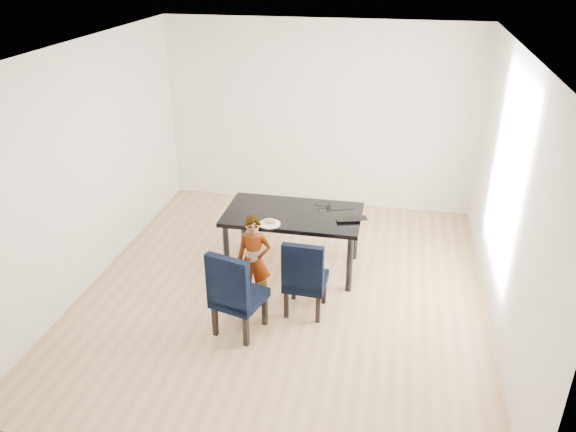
% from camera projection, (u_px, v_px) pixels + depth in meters
% --- Properties ---
extents(floor, '(4.50, 5.00, 0.01)m').
position_uv_depth(floor, '(285.00, 290.00, 6.47)').
color(floor, tan).
rests_on(floor, ground).
extents(ceiling, '(4.50, 5.00, 0.01)m').
position_uv_depth(ceiling, '(284.00, 48.00, 5.28)').
color(ceiling, white).
rests_on(ceiling, wall_back).
extents(wall_back, '(4.50, 0.01, 2.70)m').
position_uv_depth(wall_back, '(319.00, 116.00, 8.08)').
color(wall_back, white).
rests_on(wall_back, ground).
extents(wall_front, '(4.50, 0.01, 2.70)m').
position_uv_depth(wall_front, '(207.00, 325.00, 3.67)').
color(wall_front, silver).
rests_on(wall_front, ground).
extents(wall_left, '(0.01, 5.00, 2.70)m').
position_uv_depth(wall_left, '(87.00, 166.00, 6.27)').
color(wall_left, white).
rests_on(wall_left, ground).
extents(wall_right, '(0.01, 5.00, 2.70)m').
position_uv_depth(wall_right, '(510.00, 199.00, 5.48)').
color(wall_right, white).
rests_on(wall_right, ground).
extents(dining_table, '(1.60, 0.90, 0.75)m').
position_uv_depth(dining_table, '(293.00, 241.00, 6.74)').
color(dining_table, black).
rests_on(dining_table, floor).
extents(chair_left, '(0.57, 0.58, 0.95)m').
position_uv_depth(chair_left, '(239.00, 291.00, 5.60)').
color(chair_left, black).
rests_on(chair_left, floor).
extents(chair_right, '(0.45, 0.46, 0.90)m').
position_uv_depth(chair_right, '(306.00, 275.00, 5.92)').
color(chair_right, black).
rests_on(chair_right, floor).
extents(child, '(0.40, 0.28, 1.03)m').
position_uv_depth(child, '(254.00, 260.00, 6.06)').
color(child, '#FF5015').
rests_on(child, floor).
extents(plate, '(0.28, 0.28, 0.01)m').
position_uv_depth(plate, '(270.00, 224.00, 6.30)').
color(plate, white).
rests_on(plate, dining_table).
extents(sandwich, '(0.16, 0.12, 0.06)m').
position_uv_depth(sandwich, '(270.00, 221.00, 6.29)').
color(sandwich, gold).
rests_on(sandwich, plate).
extents(laptop, '(0.40, 0.32, 0.03)m').
position_uv_depth(laptop, '(351.00, 217.00, 6.43)').
color(laptop, black).
rests_on(laptop, dining_table).
extents(cable_tangle, '(0.21, 0.21, 0.01)m').
position_uv_depth(cable_tangle, '(325.00, 209.00, 6.66)').
color(cable_tangle, black).
rests_on(cable_tangle, dining_table).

